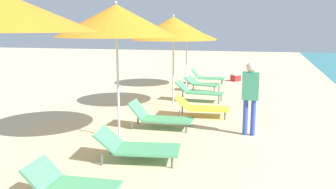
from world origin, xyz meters
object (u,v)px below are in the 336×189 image
object	(u,v)px
person_walking_near	(250,91)
lounger_fourth_inland	(201,107)
lounger_third_shoreside	(159,117)
umbrella_third	(116,21)
cooler_box	(236,77)
lounger_farthest_inland	(202,84)
lounger_fourth_shoreside	(199,91)
lounger_third_inland	(137,146)
lounger_second_shoreside	(71,184)
lounger_farthest_shoreside	(207,77)
umbrella_farthest	(187,33)
umbrella_fourth	(173,28)

from	to	relation	value
person_walking_near	lounger_fourth_inland	bearing A→B (deg)	-136.96
person_walking_near	lounger_third_shoreside	bearing A→B (deg)	-90.96
umbrella_third	cooler_box	world-z (taller)	umbrella_third
lounger_farthest_inland	lounger_fourth_shoreside	bearing A→B (deg)	-70.55
lounger_farthest_inland	cooler_box	bearing A→B (deg)	85.68
lounger_third_shoreside	lounger_third_inland	size ratio (longest dim) A/B	0.97
cooler_box	umbrella_third	bearing A→B (deg)	-99.33
lounger_second_shoreside	person_walking_near	xyz separation A→B (m)	(2.09, 4.02, 0.69)
lounger_farthest_shoreside	lounger_third_inland	bearing A→B (deg)	-91.54
lounger_fourth_shoreside	lounger_fourth_inland	distance (m)	2.10
lounger_fourth_inland	umbrella_third	bearing A→B (deg)	-125.44
umbrella_farthest	lounger_farthest_inland	world-z (taller)	umbrella_farthest
umbrella_fourth	lounger_fourth_shoreside	distance (m)	2.35
lounger_fourth_inland	lounger_third_shoreside	bearing A→B (deg)	-124.51
lounger_farthest_shoreside	lounger_second_shoreside	bearing A→B (deg)	-93.13
lounger_third_inland	lounger_third_shoreside	bearing A→B (deg)	86.89
lounger_second_shoreside	cooler_box	size ratio (longest dim) A/B	2.42
lounger_third_shoreside	umbrella_fourth	size ratio (longest dim) A/B	0.55
umbrella_fourth	cooler_box	distance (m)	6.67
lounger_fourth_shoreside	lounger_farthest_inland	xyz separation A→B (m)	(-0.24, 1.91, -0.03)
umbrella_third	lounger_third_shoreside	distance (m)	2.54
umbrella_third	person_walking_near	distance (m)	3.28
cooler_box	lounger_farthest_shoreside	bearing A→B (deg)	-131.06
umbrella_farthest	cooler_box	xyz separation A→B (m)	(1.82, 2.20, -2.04)
umbrella_fourth	umbrella_farthest	size ratio (longest dim) A/B	1.10
umbrella_fourth	lounger_farthest_inland	world-z (taller)	umbrella_fourth
lounger_third_shoreside	lounger_fourth_inland	size ratio (longest dim) A/B	1.02
lounger_second_shoreside	lounger_fourth_inland	xyz separation A→B (m)	(0.72, 5.41, -0.03)
umbrella_fourth	person_walking_near	bearing A→B (deg)	-44.86
lounger_fourth_inland	umbrella_farthest	distance (m)	5.57
umbrella_third	lounger_farthest_inland	distance (m)	6.78
umbrella_farthest	lounger_farthest_shoreside	distance (m)	2.21
lounger_third_inland	lounger_fourth_inland	distance (m)	3.62
cooler_box	lounger_fourth_shoreside	bearing A→B (deg)	-97.92
umbrella_third	lounger_farthest_inland	size ratio (longest dim) A/B	2.02
lounger_third_inland	umbrella_farthest	xyz separation A→B (m)	(-1.10, 8.57, 1.94)
lounger_third_inland	lounger_fourth_shoreside	xyz separation A→B (m)	(0.01, 5.63, 0.07)
lounger_fourth_inland	lounger_farthest_shoreside	xyz separation A→B (m)	(-0.89, 5.88, 0.04)
lounger_third_inland	person_walking_near	xyz separation A→B (m)	(1.85, 2.19, 0.73)
lounger_fourth_inland	lounger_farthest_inland	xyz separation A→B (m)	(-0.72, 3.95, 0.04)
lounger_third_shoreside	lounger_fourth_shoreside	size ratio (longest dim) A/B	0.98
cooler_box	lounger_third_shoreside	bearing A→B (deg)	-96.54
lounger_third_inland	lounger_farthest_shoreside	xyz separation A→B (m)	(-0.41, 9.47, 0.05)
lounger_second_shoreside	person_walking_near	world-z (taller)	person_walking_near
lounger_second_shoreside	lounger_farthest_inland	distance (m)	9.37
lounger_third_inland	lounger_fourth_inland	size ratio (longest dim) A/B	1.05
umbrella_farthest	person_walking_near	world-z (taller)	umbrella_farthest
umbrella_third	person_walking_near	size ratio (longest dim) A/B	1.77
umbrella_farthest	person_walking_near	xyz separation A→B (m)	(2.95, -6.37, -1.21)
umbrella_third	umbrella_fourth	xyz separation A→B (m)	(0.27, 3.46, -0.15)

